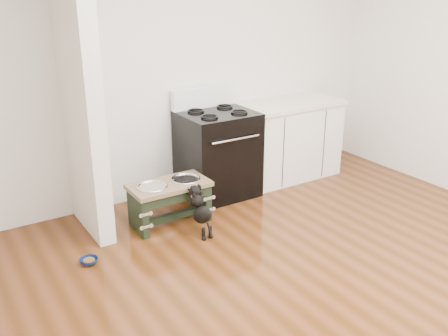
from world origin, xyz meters
TOP-DOWN VIEW (x-y plane):
  - ground at (0.00, 0.00)m, footprint 5.00×5.00m
  - room_shell at (0.00, 0.00)m, footprint 5.00×5.00m
  - partition_wall at (-1.18, 2.10)m, footprint 0.15×0.80m
  - oven_range at (0.25, 2.16)m, footprint 0.76×0.69m
  - cabinet_run at (1.23, 2.18)m, footprint 1.24×0.64m
  - dog_feeder at (-0.51, 1.80)m, footprint 0.76×0.40m
  - puppy at (-0.37, 1.45)m, footprint 0.13×0.39m
  - floor_bowl at (-1.42, 1.49)m, footprint 0.16×0.16m

SIDE VIEW (x-z plane):
  - ground at x=0.00m, z-range 0.00..0.00m
  - floor_bowl at x=-1.42m, z-range 0.00..0.05m
  - puppy at x=-0.37m, z-range 0.02..0.48m
  - dog_feeder at x=-0.51m, z-range 0.08..0.51m
  - cabinet_run at x=1.23m, z-range 0.00..0.91m
  - oven_range at x=0.25m, z-range -0.09..1.05m
  - partition_wall at x=-1.18m, z-range 0.00..2.70m
  - room_shell at x=0.00m, z-range -0.88..4.12m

